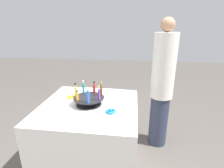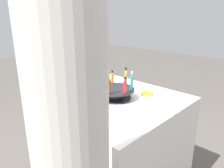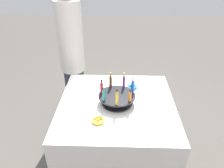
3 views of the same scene
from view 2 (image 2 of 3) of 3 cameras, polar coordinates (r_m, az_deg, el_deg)
party_table at (r=1.83m, az=0.64°, el=-14.58°), size 0.94×0.94×0.74m
display_stand at (r=1.65m, az=0.69°, el=-2.29°), size 0.30×0.30×0.08m
bottle_gold at (r=1.70m, az=3.60°, el=1.89°), size 0.02×0.02×0.14m
bottle_orange at (r=1.74m, az=0.08°, el=1.70°), size 0.02×0.02×0.10m
bottle_blue at (r=1.68m, az=-3.05°, el=1.73°), size 0.03×0.03×0.15m
bottle_purple at (r=1.57m, az=-3.59°, el=0.50°), size 0.02×0.02×0.14m
bottle_brown at (r=1.50m, az=-0.73°, el=-0.33°), size 0.02×0.02×0.14m
bottle_red at (r=1.52m, az=3.39°, el=-0.51°), size 0.03×0.03×0.12m
bottle_teal at (r=1.61m, az=5.20°, el=0.76°), size 0.02×0.02×0.13m
ribbon_bow_gold at (r=1.75m, az=9.14°, el=-2.44°), size 0.10×0.10×0.03m
ribbon_bow_blue at (r=1.60m, az=-8.56°, el=-4.28°), size 0.09×0.09×0.03m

